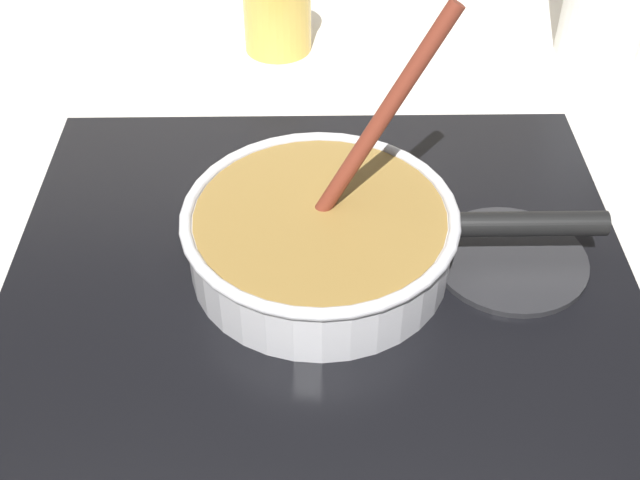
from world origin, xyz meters
TOP-DOWN VIEW (x-y plane):
  - ground at (0.00, 0.00)m, footprint 2.40×1.60m
  - hob_plate at (0.12, 0.13)m, footprint 0.56×0.48m
  - burner_ring at (0.12, 0.13)m, footprint 0.20×0.20m
  - spare_burner at (0.29, 0.13)m, footprint 0.14×0.14m
  - cooking_pan at (0.13, 0.13)m, footprint 0.37×0.24m
  - condiment_jar at (0.08, 0.55)m, footprint 0.09×0.09m

SIDE VIEW (x-z plane):
  - ground at x=0.00m, z-range -0.04..0.00m
  - hob_plate at x=0.12m, z-range 0.00..0.01m
  - spare_burner at x=0.29m, z-range 0.01..0.02m
  - burner_ring at x=0.12m, z-range 0.01..0.02m
  - cooking_pan at x=0.13m, z-range -0.07..0.16m
  - condiment_jar at x=0.08m, z-range 0.00..0.11m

